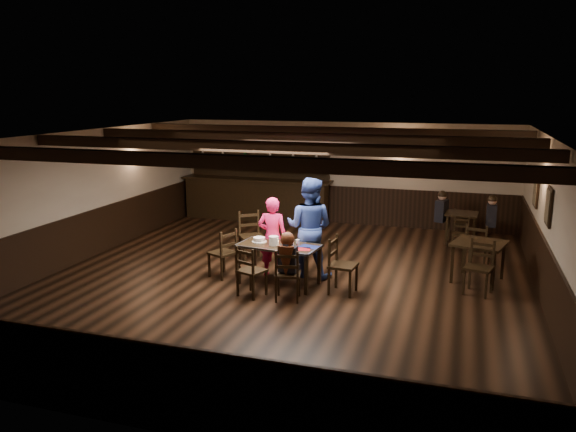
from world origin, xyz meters
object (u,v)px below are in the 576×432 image
(chair_near_right, at_px, (287,271))
(man_blue, at_px, (309,227))
(chair_near_left, at_px, (249,268))
(bar_counter, at_px, (257,193))
(dining_table, at_px, (279,249))
(woman_pink, at_px, (272,237))
(cake, at_px, (259,240))

(chair_near_right, height_order, man_blue, man_blue)
(chair_near_left, height_order, chair_near_right, chair_near_right)
(man_blue, relative_size, bar_counter, 0.46)
(dining_table, relative_size, man_blue, 0.81)
(chair_near_left, relative_size, woman_pink, 0.58)
(chair_near_left, height_order, man_blue, man_blue)
(man_blue, height_order, bar_counter, bar_counter)
(bar_counter, bearing_deg, man_blue, -58.04)
(man_blue, bearing_deg, woman_pink, 21.26)
(chair_near_right, relative_size, man_blue, 0.47)
(chair_near_right, distance_m, man_blue, 1.48)
(man_blue, relative_size, cake, 7.00)
(woman_pink, bearing_deg, bar_counter, -72.71)
(dining_table, xyz_separation_m, chair_near_left, (-0.28, -0.78, -0.14))
(man_blue, bearing_deg, chair_near_left, 67.46)
(chair_near_left, bearing_deg, woman_pink, 89.27)
(chair_near_left, distance_m, chair_near_right, 0.70)
(chair_near_left, distance_m, woman_pink, 1.23)
(bar_counter, bearing_deg, dining_table, -65.17)
(chair_near_left, bearing_deg, chair_near_right, 0.28)
(chair_near_left, relative_size, chair_near_right, 1.00)
(man_blue, height_order, cake, man_blue)
(woman_pink, bearing_deg, chair_near_right, 112.76)
(chair_near_left, xyz_separation_m, woman_pink, (0.02, 1.20, 0.25))
(woman_pink, xyz_separation_m, bar_counter, (-2.02, 4.53, -0.05))
(chair_near_right, bearing_deg, dining_table, 117.88)
(man_blue, bearing_deg, dining_table, 61.12)
(chair_near_right, xyz_separation_m, bar_counter, (-2.70, 5.73, 0.20))
(dining_table, height_order, bar_counter, bar_counter)
(bar_counter, bearing_deg, cake, -68.89)
(chair_near_left, relative_size, bar_counter, 0.22)
(dining_table, distance_m, man_blue, 0.81)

